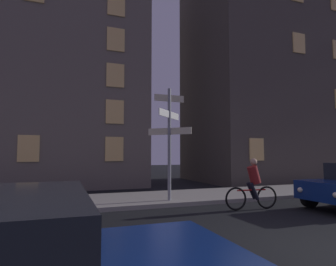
{
  "coord_description": "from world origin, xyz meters",
  "views": [
    {
      "loc": [
        -4.2,
        -4.08,
        1.75
      ],
      "look_at": [
        -0.7,
        5.07,
        2.46
      ],
      "focal_mm": 30.85,
      "sensor_mm": 36.0,
      "label": 1
    }
  ],
  "objects": [
    {
      "name": "building_left_block",
      "position": [
        -5.42,
        14.15,
        7.07
      ],
      "size": [
        11.51,
        7.89,
        14.13
      ],
      "color": "#6B6056",
      "rests_on": "ground_plane"
    },
    {
      "name": "ground_plane",
      "position": [
        0.0,
        0.0,
        0.0
      ],
      "size": [
        80.0,
        80.0,
        0.0
      ],
      "primitive_type": "plane",
      "color": "black"
    },
    {
      "name": "cyclist",
      "position": [
        1.62,
        3.6,
        0.75
      ],
      "size": [
        1.82,
        0.36,
        1.61
      ],
      "color": "black",
      "rests_on": "ground_plane"
    },
    {
      "name": "building_right_block",
      "position": [
        8.99,
        12.05,
        9.39
      ],
      "size": [
        9.64,
        6.71,
        18.79
      ],
      "color": "#4C443D",
      "rests_on": "ground_plane"
    },
    {
      "name": "signpost",
      "position": [
        -0.52,
        5.42,
        2.46
      ],
      "size": [
        1.21,
        1.21,
        3.95
      ],
      "color": "gray",
      "rests_on": "sidewalk_kerb"
    },
    {
      "name": "sidewalk_kerb",
      "position": [
        0.0,
        6.44,
        0.07
      ],
      "size": [
        40.0,
        3.19,
        0.14
      ],
      "primitive_type": "cube",
      "color": "gray",
      "rests_on": "ground_plane"
    }
  ]
}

